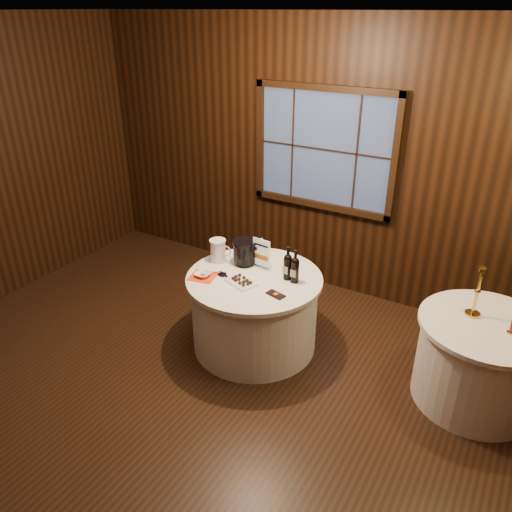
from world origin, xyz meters
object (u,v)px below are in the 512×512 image
Objects in this scene: glass_pitcher at (218,251)px; brass_candlestick at (476,298)px; chocolate_plate at (241,282)px; cracker_bowl at (203,274)px; sign_stand at (262,258)px; ice_bucket at (245,252)px; main_table at (254,311)px; grape_bunch at (223,274)px; port_bottle_left at (288,265)px; chocolate_box at (276,295)px; side_table at (479,362)px; red_candle at (512,325)px; port_bottle_right at (295,268)px.

brass_candlestick is (2.33, 0.28, 0.04)m from glass_pitcher.
chocolate_plate and cracker_bowl have the same top height.
ice_bucket is at bearing -171.88° from sign_stand.
ice_bucket is at bearing -0.35° from glass_pitcher.
grape_bunch is (-0.26, -0.14, 0.40)m from main_table.
grape_bunch is (-0.54, -0.26, -0.12)m from port_bottle_left.
grape_bunch is 0.37× the size of brass_candlestick.
sign_stand reaches higher than cracker_bowl.
glass_pitcher is at bearing 149.52° from chocolate_plate.
ice_bucket is at bearing 64.65° from cracker_bowl.
brass_candlestick reaches higher than grape_bunch.
grape_bunch is 0.19m from cracker_bowl.
ice_bucket is 1.46× the size of chocolate_box.
glass_pitcher is 2.35m from brass_candlestick.
glass_pitcher is (-2.47, -0.21, 0.50)m from side_table.
port_bottle_left is at bearing -17.23° from glass_pitcher.
side_table is 2.53m from glass_pitcher.
cracker_bowl is at bearing -168.18° from chocolate_plate.
sign_stand is 1.90m from brass_candlestick.
sign_stand is 0.53m from chocolate_box.
sign_stand is 0.45m from glass_pitcher.
red_candle is at bearing 27.15° from chocolate_box.
chocolate_box is at bearing -72.60° from port_bottle_left.
chocolate_box is at bearing -166.60° from red_candle.
chocolate_plate is 2.23× the size of cracker_bowl.
red_candle reaches higher than grape_bunch.
brass_candlestick is at bearing 15.48° from chocolate_plate.
cracker_bowl reaches higher than main_table.
sign_stand is 0.40m from port_bottle_right.
ice_bucket is (-2.22, -0.12, 0.51)m from side_table.
port_bottle_right is at bearing -170.29° from brass_candlestick.
chocolate_box is at bearing -29.68° from main_table.
ice_bucket is at bearing -174.93° from brass_candlestick.
glass_pitcher is at bearing -161.85° from sign_stand.
port_bottle_left is 1.60m from brass_candlestick.
cracker_bowl reaches higher than side_table.
red_candle is at bearing 1.59° from ice_bucket.
ice_bucket is at bearing -178.41° from red_candle.
main_table is 2.22m from red_candle.
chocolate_plate is 2.01× the size of grape_bunch.
cracker_bowl is 0.33× the size of brass_candlestick.
chocolate_box is at bearing -33.99° from ice_bucket.
port_bottle_right reaches higher than cracker_bowl.
side_table is 2.34m from grape_bunch.
brass_candlestick is at bearing 158.20° from red_candle.
main_table is at bearing -39.88° from ice_bucket.
port_bottle_left is 1.94× the size of chocolate_box.
main_table is 3.98× the size of port_bottle_right.
chocolate_box is at bearing -39.35° from glass_pitcher.
main_table is 1.19× the size of side_table.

